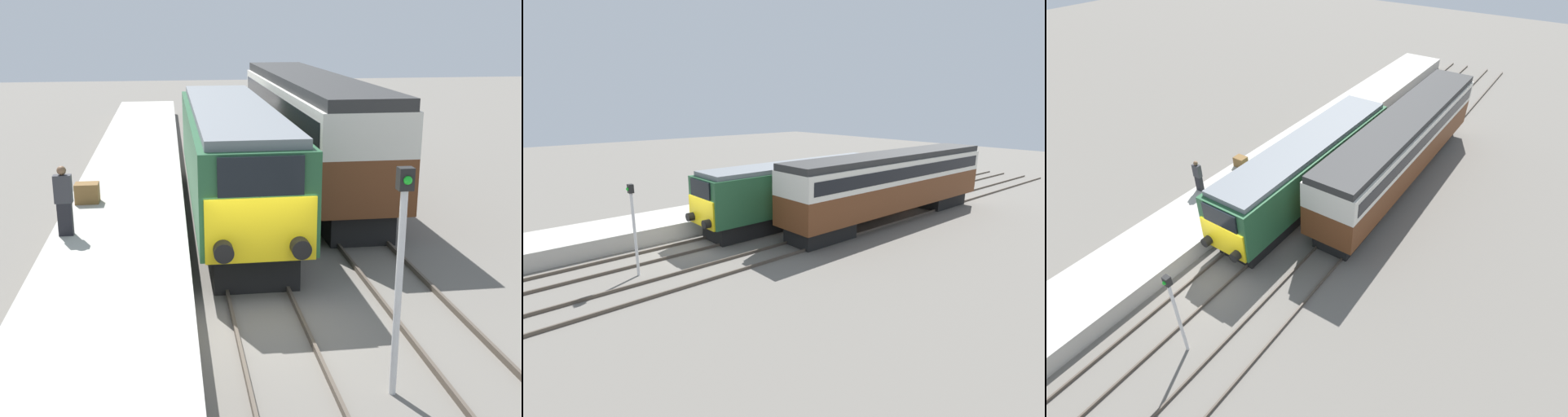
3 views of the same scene
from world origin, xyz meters
The scene contains 9 objects.
ground_plane centered at (0.00, 0.00, 0.00)m, with size 120.00×120.00×0.00m, color slate.
platform_left centered at (-3.30, 8.00, 0.44)m, with size 3.50×50.00×0.87m.
rails_near_track centered at (0.00, 5.00, 0.07)m, with size 1.51×60.00×0.14m.
rails_far_track centered at (3.40, 5.00, 0.07)m, with size 1.50×60.00×0.14m.
locomotive centered at (0.00, 7.32, 2.05)m, with size 2.70×13.66×3.67m.
passenger_carriage centered at (3.40, 11.85, 2.52)m, with size 2.75×16.33×4.20m.
person_on_platform centered at (-4.62, 3.66, 1.78)m, with size 0.44×0.26×1.81m.
signal_post centered at (1.70, -3.32, 2.35)m, with size 0.24×0.28×3.96m.
luggage_crate centered at (-4.43, 6.77, 1.17)m, with size 0.70×0.56×0.60m.
Camera 2 is at (17.98, -8.81, 7.15)m, focal length 28.00 mm.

